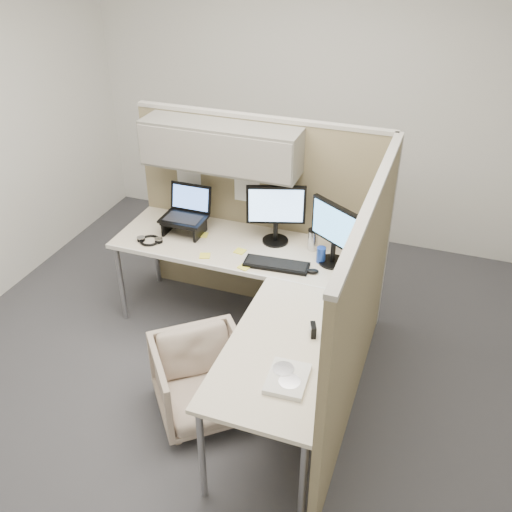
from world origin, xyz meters
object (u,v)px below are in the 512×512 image
(desk, at_px, (253,285))
(monitor_left, at_px, (276,210))
(keyboard, at_px, (276,265))
(office_chair, at_px, (202,377))

(desk, bearing_deg, monitor_left, 92.25)
(monitor_left, xyz_separation_m, keyboard, (0.12, -0.33, -0.26))
(office_chair, xyz_separation_m, keyboard, (0.24, 0.81, 0.44))
(keyboard, bearing_deg, office_chair, -111.31)
(desk, relative_size, monitor_left, 4.29)
(desk, xyz_separation_m, monitor_left, (-0.02, 0.55, 0.32))
(monitor_left, bearing_deg, office_chair, -114.35)
(desk, bearing_deg, office_chair, -104.31)
(monitor_left, distance_m, keyboard, 0.43)
(desk, relative_size, keyboard, 4.28)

